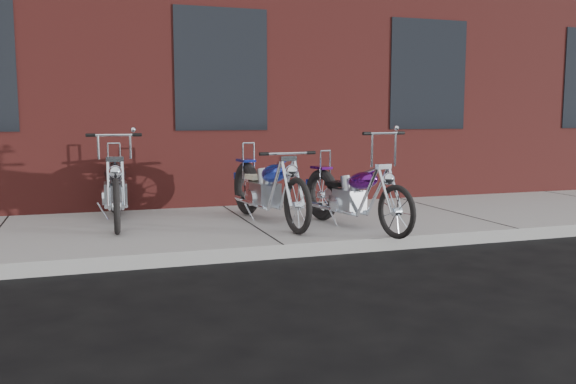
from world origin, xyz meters
name	(u,v)px	position (x,y,z in m)	size (l,w,h in m)	color
ground	(283,259)	(0.00, 0.00, 0.00)	(120.00, 120.00, 0.00)	black
sidewalk	(248,228)	(0.00, 1.50, 0.07)	(22.00, 3.00, 0.15)	#A4A4A4
building_brick	(173,4)	(0.00, 8.00, 4.00)	(22.00, 10.00, 8.00)	maroon
chopper_purple	(353,197)	(1.11, 0.68, 0.53)	(0.66, 2.08, 1.18)	black
chopper_blue	(268,191)	(0.23, 1.37, 0.56)	(0.56, 2.29, 1.00)	black
chopper_third	(116,191)	(-1.61, 2.02, 0.56)	(0.56, 2.28, 1.16)	black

